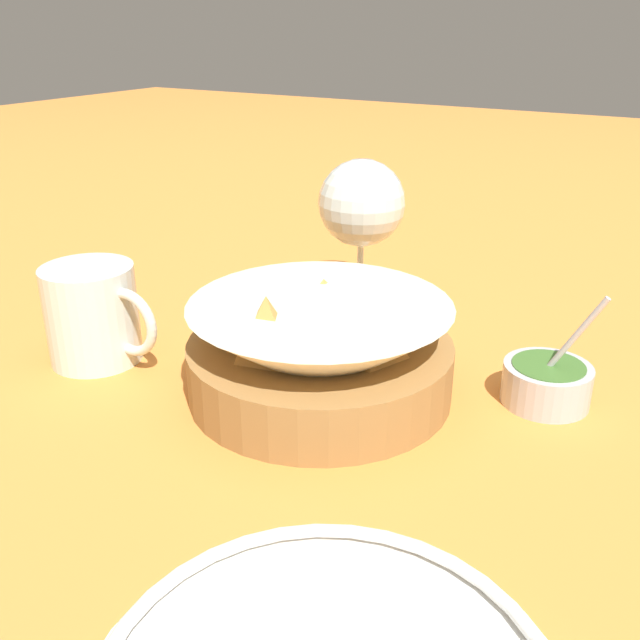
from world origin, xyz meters
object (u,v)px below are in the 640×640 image
object	(u,v)px
sauce_cup	(547,382)
beer_mug	(94,318)
wine_glass	(362,207)
food_basket	(319,353)

from	to	relation	value
sauce_cup	beer_mug	xyz separation A→B (m)	(-0.38, -0.13, 0.02)
wine_glass	beer_mug	distance (m)	0.31
sauce_cup	beer_mug	world-z (taller)	sauce_cup
wine_glass	beer_mug	xyz separation A→B (m)	(-0.14, -0.27, -0.06)
food_basket	wine_glass	bearing A→B (deg)	109.07
sauce_cup	wine_glass	xyz separation A→B (m)	(-0.25, 0.13, 0.09)
wine_glass	food_basket	bearing A→B (deg)	-70.93
food_basket	wine_glass	xyz separation A→B (m)	(-0.07, 0.22, 0.07)
food_basket	wine_glass	size ratio (longest dim) A/B	1.41
wine_glass	sauce_cup	bearing A→B (deg)	-28.51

